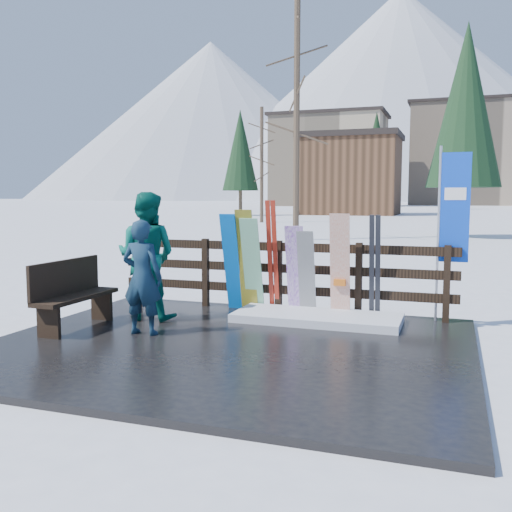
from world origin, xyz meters
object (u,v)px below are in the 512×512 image
at_px(bench, 72,292).
at_px(rental_flag, 451,214).
at_px(snowboard_5, 340,266).
at_px(person_front, 142,277).
at_px(snowboard_1, 252,265).
at_px(snowboard_0, 232,262).
at_px(snowboard_3, 296,270).
at_px(snowboard_4, 307,273).
at_px(snowboard_2, 247,261).
at_px(person_back, 146,256).

height_order(bench, rental_flag, rental_flag).
bearing_deg(snowboard_5, person_front, -140.55).
xyz_separation_m(snowboard_1, snowboard_5, (1.43, 0.00, 0.04)).
height_order(snowboard_1, snowboard_5, snowboard_5).
distance_m(snowboard_0, person_front, 1.98).
xyz_separation_m(snowboard_5, person_front, (-2.32, -1.91, -0.02)).
bearing_deg(snowboard_3, snowboard_4, -0.00).
distance_m(snowboard_2, rental_flag, 3.20).
xyz_separation_m(bench, person_back, (0.69, 0.89, 0.45)).
bearing_deg(person_front, rental_flag, -153.62).
bearing_deg(snowboard_1, bench, -136.56).
distance_m(snowboard_1, person_front, 2.11).
bearing_deg(bench, person_front, 0.51).
bearing_deg(rental_flag, snowboard_3, -173.24).
relative_size(snowboard_0, snowboard_1, 1.04).
relative_size(bench, person_front, 0.96).
relative_size(snowboard_5, person_back, 0.84).
height_order(snowboard_1, snowboard_4, snowboard_1).
xyz_separation_m(person_front, person_back, (-0.44, 0.88, 0.19)).
xyz_separation_m(snowboard_2, snowboard_5, (1.52, 0.00, -0.03)).
height_order(snowboard_0, person_front, snowboard_0).
height_order(bench, snowboard_1, snowboard_1).
height_order(snowboard_4, person_back, person_back).
bearing_deg(snowboard_5, snowboard_4, -180.00).
distance_m(bench, snowboard_2, 2.74).
bearing_deg(person_front, person_back, -66.17).
xyz_separation_m(snowboard_3, person_back, (-2.06, -1.03, 0.26)).
height_order(snowboard_0, snowboard_4, snowboard_0).
distance_m(snowboard_0, snowboard_1, 0.36).
bearing_deg(person_front, snowboard_0, -108.58).
distance_m(snowboard_5, person_back, 2.95).
relative_size(snowboard_4, person_back, 0.71).
bearing_deg(snowboard_2, snowboard_1, 0.00).
xyz_separation_m(snowboard_2, snowboard_3, (0.82, 0.00, -0.12)).
bearing_deg(snowboard_0, snowboard_5, 0.00).
bearing_deg(snowboard_4, snowboard_2, 180.00).
height_order(snowboard_0, person_back, person_back).
xyz_separation_m(snowboard_2, rental_flag, (3.09, 0.27, 0.78)).
bearing_deg(person_front, bench, -2.31).
xyz_separation_m(snowboard_0, snowboard_4, (1.26, -0.00, -0.12)).
bearing_deg(rental_flag, snowboard_2, -175.01).
bearing_deg(person_front, snowboard_2, -115.61).
xyz_separation_m(rental_flag, person_back, (-4.34, -1.30, -0.64)).
height_order(snowboard_2, rental_flag, rental_flag).
height_order(snowboard_4, rental_flag, rental_flag).
height_order(snowboard_3, person_back, person_back).
relative_size(snowboard_1, person_front, 1.00).
height_order(bench, snowboard_0, snowboard_0).
bearing_deg(snowboard_2, rental_flag, 4.99).
xyz_separation_m(snowboard_0, snowboard_1, (0.36, 0.00, -0.03)).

